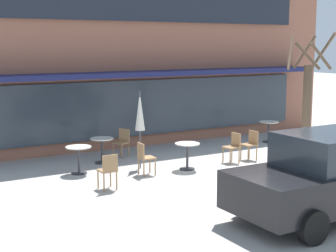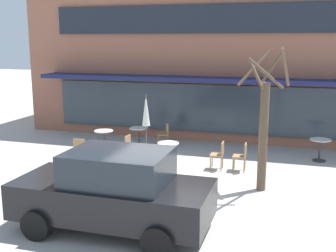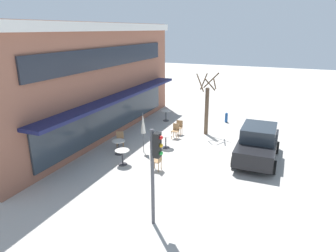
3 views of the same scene
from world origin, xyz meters
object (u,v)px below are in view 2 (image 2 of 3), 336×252
at_px(cafe_chair_3, 81,149).
at_px(parked_sedan, 114,191).
at_px(cafe_chair_4, 242,155).
at_px(cafe_chair_2, 131,146).
at_px(cafe_table_mid_patio, 139,134).
at_px(cafe_chair_1, 164,133).
at_px(cafe_chair_0, 219,153).
at_px(cafe_table_by_tree, 320,146).
at_px(cafe_table_near_wall, 168,150).
at_px(cafe_table_streetside, 104,137).
at_px(patio_umbrella_green_folded, 146,111).
at_px(street_tree, 264,125).

relative_size(cafe_chair_3, parked_sedan, 0.21).
relative_size(cafe_chair_4, parked_sedan, 0.21).
bearing_deg(cafe_chair_2, cafe_chair_4, 0.30).
height_order(cafe_table_mid_patio, cafe_chair_1, cafe_chair_1).
distance_m(cafe_chair_0, parked_sedan, 5.14).
bearing_deg(cafe_chair_4, cafe_table_by_tree, 38.29).
height_order(cafe_chair_2, cafe_chair_4, same).
height_order(cafe_table_by_tree, cafe_table_mid_patio, same).
distance_m(cafe_table_by_tree, cafe_chair_2, 6.38).
bearing_deg(cafe_table_by_tree, cafe_chair_1, 175.53).
bearing_deg(cafe_table_near_wall, cafe_table_streetside, 158.57).
bearing_deg(cafe_chair_1, cafe_chair_4, -35.45).
bearing_deg(cafe_table_by_tree, cafe_chair_4, -141.71).
distance_m(patio_umbrella_green_folded, cafe_chair_2, 1.38).
bearing_deg(cafe_chair_2, cafe_table_streetside, 144.91).
bearing_deg(cafe_chair_3, cafe_table_near_wall, 15.33).
height_order(patio_umbrella_green_folded, cafe_chair_1, patio_umbrella_green_folded).
height_order(patio_umbrella_green_folded, cafe_chair_3, patio_umbrella_green_folded).
bearing_deg(cafe_table_near_wall, cafe_table_by_tree, 22.46).
bearing_deg(patio_umbrella_green_folded, cafe_table_streetside, 171.56).
xyz_separation_m(cafe_table_mid_patio, cafe_chair_2, (0.43, -1.89, 0.01)).
bearing_deg(cafe_chair_1, cafe_table_by_tree, -4.47).
xyz_separation_m(patio_umbrella_green_folded, cafe_chair_2, (-0.28, -0.78, -1.10)).
distance_m(parked_sedan, street_tree, 4.53).
height_order(cafe_table_mid_patio, parked_sedan, parked_sedan).
xyz_separation_m(cafe_chair_3, street_tree, (5.86, -0.70, 1.28)).
bearing_deg(cafe_chair_2, street_tree, -18.92).
xyz_separation_m(cafe_table_by_tree, cafe_chair_3, (-7.51, -2.72, 0.01)).
xyz_separation_m(cafe_table_by_tree, cafe_chair_4, (-2.38, -1.88, 0.01)).
bearing_deg(cafe_table_mid_patio, cafe_chair_3, -110.11).
xyz_separation_m(cafe_table_mid_patio, cafe_chair_3, (-0.99, -2.71, 0.01)).
bearing_deg(patio_umbrella_green_folded, parked_sedan, -76.77).
relative_size(parked_sedan, street_tree, 1.09).
xyz_separation_m(cafe_table_mid_patio, cafe_chair_1, (0.88, 0.45, 0.01)).
bearing_deg(patio_umbrella_green_folded, cafe_table_near_wall, -38.59).
relative_size(cafe_table_streetside, cafe_table_by_tree, 1.00).
xyz_separation_m(cafe_chair_1, street_tree, (3.99, -3.86, 1.28)).
bearing_deg(cafe_chair_1, cafe_chair_3, -120.69).
relative_size(patio_umbrella_green_folded, street_tree, 0.57).
bearing_deg(cafe_chair_3, street_tree, -6.80).
bearing_deg(cafe_chair_4, cafe_chair_2, -179.70).
distance_m(cafe_table_near_wall, cafe_table_mid_patio, 2.64).
bearing_deg(cafe_chair_3, cafe_chair_4, 9.32).
xyz_separation_m(cafe_chair_0, parked_sedan, (-1.38, -4.93, 0.35)).
distance_m(cafe_chair_2, cafe_chair_4, 3.71).
bearing_deg(parked_sedan, cafe_table_mid_patio, 106.72).
height_order(cafe_chair_4, parked_sedan, parked_sedan).
bearing_deg(patio_umbrella_green_folded, cafe_table_mid_patio, 122.50).
distance_m(cafe_table_mid_patio, parked_sedan, 7.15).
xyz_separation_m(cafe_table_mid_patio, street_tree, (4.87, -3.41, 1.29)).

